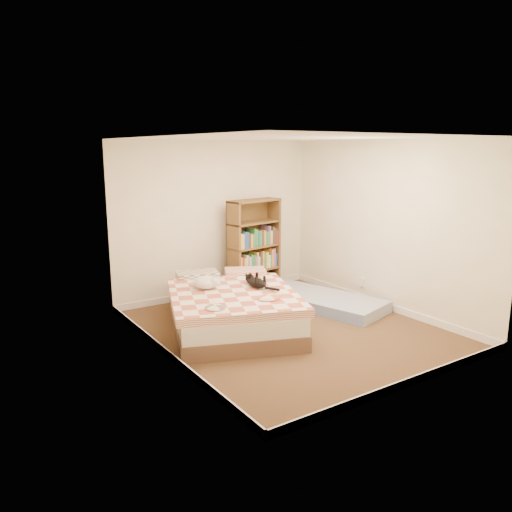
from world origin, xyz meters
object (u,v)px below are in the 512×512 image
floor_mattress (321,301)px  white_dog (206,282)px  bed (230,307)px  black_cat (255,282)px  bookshelf (253,259)px

floor_mattress → white_dog: white_dog is taller
bed → white_dog: 0.47m
black_cat → floor_mattress: bearing=10.9°
white_dog → bed: bearing=-22.6°
black_cat → white_dog: (-0.61, 0.29, 0.02)m
floor_mattress → white_dog: size_ratio=4.77×
white_dog → bookshelf: bearing=47.5°
floor_mattress → white_dog: bearing=157.7°
floor_mattress → black_cat: (-1.27, -0.09, 0.51)m
bed → floor_mattress: (1.61, -0.02, -0.18)m
bed → bookshelf: size_ratio=1.66×
floor_mattress → bed: bearing=163.2°
bookshelf → black_cat: size_ratio=2.38×
bed → bookshelf: (1.16, 1.20, 0.30)m
bed → black_cat: 0.48m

